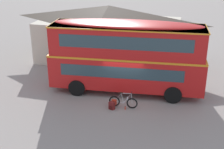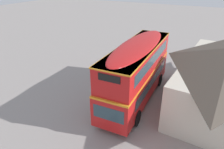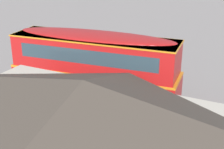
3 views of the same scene
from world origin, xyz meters
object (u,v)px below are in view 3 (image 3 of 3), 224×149
at_px(backpack_on_ground, 118,89).
at_px(double_decker_bus, 95,68).
at_px(water_bottle_red_squeeze, 107,90).
at_px(touring_bicycle, 108,89).

bearing_deg(backpack_on_ground, double_decker_bus, 81.04).
distance_m(backpack_on_ground, water_bottle_red_squeeze, 0.81).
relative_size(double_decker_bus, backpack_on_ground, 19.44).
bearing_deg(touring_bicycle, backpack_on_ground, -146.43).
height_order(touring_bicycle, backpack_on_ground, touring_bicycle).
bearing_deg(water_bottle_red_squeeze, touring_bicycle, 130.81).
relative_size(double_decker_bus, touring_bicycle, 5.65).
relative_size(touring_bicycle, backpack_on_ground, 3.44).
distance_m(double_decker_bus, touring_bicycle, 3.24).
bearing_deg(double_decker_bus, touring_bicycle, -86.64).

